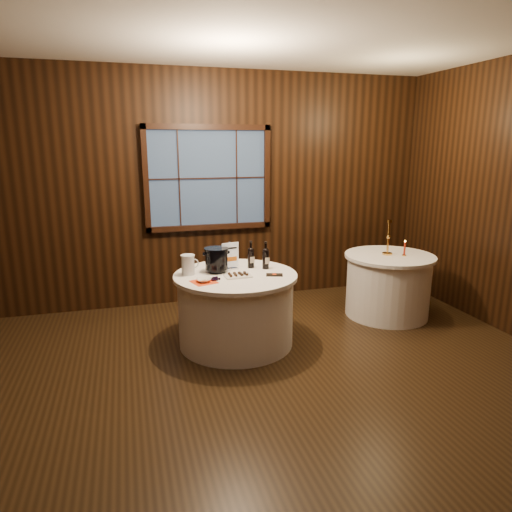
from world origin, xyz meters
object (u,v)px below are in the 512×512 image
object	(u,v)px
port_bottle_right	(266,257)
port_bottle_left	(251,256)
ice_bucket	(216,259)
main_table	(236,309)
chocolate_box	(274,275)
sign_stand	(230,260)
grape_bunch	(215,279)
red_candle	(405,250)
brass_candlestick	(388,242)
glass_pitcher	(188,265)
cracker_bowl	(204,280)
chocolate_plate	(238,275)
side_table	(388,285)

from	to	relation	value
port_bottle_right	port_bottle_left	bearing A→B (deg)	135.82
ice_bucket	main_table	bearing A→B (deg)	-37.14
main_table	chocolate_box	world-z (taller)	chocolate_box
sign_stand	grape_bunch	xyz separation A→B (m)	(-0.23, -0.37, -0.09)
main_table	red_candle	world-z (taller)	red_candle
port_bottle_left	brass_candlestick	size ratio (longest dim) A/B	0.69
ice_bucket	brass_candlestick	xyz separation A→B (m)	(2.15, 0.19, 0.02)
ice_bucket	glass_pitcher	world-z (taller)	ice_bucket
cracker_bowl	chocolate_box	bearing A→B (deg)	2.34
ice_bucket	chocolate_box	size ratio (longest dim) A/B	1.53
port_bottle_right	grape_bunch	size ratio (longest dim) A/B	1.91
chocolate_plate	red_candle	distance (m)	2.16
side_table	cracker_bowl	world-z (taller)	cracker_bowl
port_bottle_right	grape_bunch	world-z (taller)	port_bottle_right
port_bottle_left	cracker_bowl	size ratio (longest dim) A/B	2.11
port_bottle_right	chocolate_box	size ratio (longest dim) A/B	1.78
sign_stand	port_bottle_left	distance (m)	0.23
port_bottle_left	glass_pitcher	size ratio (longest dim) A/B	1.42
ice_bucket	grape_bunch	bearing A→B (deg)	-103.40
port_bottle_left	chocolate_plate	bearing A→B (deg)	-138.12
glass_pitcher	cracker_bowl	xyz separation A→B (m)	(0.11, -0.31, -0.08)
sign_stand	red_candle	bearing A→B (deg)	-9.38
port_bottle_right	grape_bunch	distance (m)	0.68
port_bottle_right	chocolate_plate	xyz separation A→B (m)	(-0.36, -0.21, -0.11)
grape_bunch	glass_pitcher	world-z (taller)	glass_pitcher
ice_bucket	cracker_bowl	distance (m)	0.40
main_table	grape_bunch	world-z (taller)	grape_bunch
side_table	brass_candlestick	size ratio (longest dim) A/B	2.53
main_table	sign_stand	xyz separation A→B (m)	(-0.01, 0.19, 0.49)
port_bottle_left	port_bottle_right	world-z (taller)	port_bottle_right
grape_bunch	cracker_bowl	xyz separation A→B (m)	(-0.12, -0.02, 0.00)
chocolate_box	red_candle	distance (m)	1.81
ice_bucket	port_bottle_right	bearing A→B (deg)	-2.29
port_bottle_left	port_bottle_right	xyz separation A→B (m)	(0.14, -0.08, 0.00)
grape_bunch	cracker_bowl	world-z (taller)	cracker_bowl
port_bottle_right	ice_bucket	size ratio (longest dim) A/B	1.16
grape_bunch	cracker_bowl	bearing A→B (deg)	-171.14
grape_bunch	cracker_bowl	size ratio (longest dim) A/B	1.12
main_table	cracker_bowl	bearing A→B (deg)	-151.47
chocolate_box	side_table	bearing A→B (deg)	33.49
red_candle	port_bottle_right	bearing A→B (deg)	-176.79
glass_pitcher	ice_bucket	bearing A→B (deg)	-11.56
ice_bucket	cracker_bowl	bearing A→B (deg)	-120.38
main_table	ice_bucket	xyz separation A→B (m)	(-0.17, 0.13, 0.52)
ice_bucket	grape_bunch	distance (m)	0.34
main_table	chocolate_box	bearing A→B (deg)	-24.43
chocolate_plate	glass_pitcher	size ratio (longest dim) A/B	1.31
side_table	red_candle	world-z (taller)	red_candle
sign_stand	red_candle	distance (m)	2.15
port_bottle_right	cracker_bowl	distance (m)	0.79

